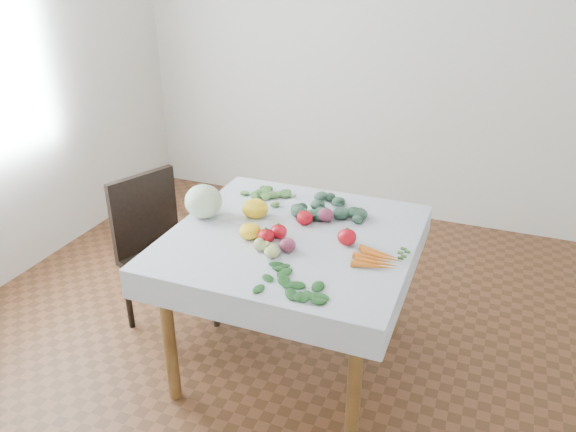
% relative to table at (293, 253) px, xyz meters
% --- Properties ---
extents(ground, '(4.00, 4.00, 0.00)m').
position_rel_table_xyz_m(ground, '(0.00, 0.00, -0.65)').
color(ground, brown).
extents(back_wall, '(4.00, 0.04, 2.70)m').
position_rel_table_xyz_m(back_wall, '(0.00, 2.00, 0.70)').
color(back_wall, white).
rests_on(back_wall, ground).
extents(table, '(1.00, 1.00, 0.75)m').
position_rel_table_xyz_m(table, '(0.00, 0.00, 0.00)').
color(table, brown).
rests_on(table, ground).
extents(tablecloth, '(1.12, 1.12, 0.01)m').
position_rel_table_xyz_m(tablecloth, '(0.00, 0.00, 0.10)').
color(tablecloth, white).
rests_on(tablecloth, table).
extents(chair, '(0.52, 0.52, 0.89)m').
position_rel_table_xyz_m(chair, '(-0.82, 0.07, -0.15)').
color(chair, black).
rests_on(chair, ground).
extents(cabbage, '(0.21, 0.21, 0.17)m').
position_rel_table_xyz_m(cabbage, '(-0.48, 0.02, 0.19)').
color(cabbage, silver).
rests_on(cabbage, tablecloth).
extents(tomato_a, '(0.10, 0.10, 0.07)m').
position_rel_table_xyz_m(tomato_a, '(-0.05, -0.06, 0.14)').
color(tomato_a, red).
rests_on(tomato_a, tablecloth).
extents(tomato_b, '(0.09, 0.09, 0.08)m').
position_rel_table_xyz_m(tomato_b, '(0.26, -0.00, 0.14)').
color(tomato_b, red).
rests_on(tomato_b, tablecloth).
extents(tomato_c, '(0.09, 0.09, 0.07)m').
position_rel_table_xyz_m(tomato_c, '(0.02, 0.12, 0.14)').
color(tomato_c, red).
rests_on(tomato_c, tablecloth).
extents(tomato_d, '(0.08, 0.08, 0.07)m').
position_rel_table_xyz_m(tomato_d, '(-0.08, -0.12, 0.14)').
color(tomato_d, red).
rests_on(tomato_d, tablecloth).
extents(heirloom_back, '(0.15, 0.15, 0.09)m').
position_rel_table_xyz_m(heirloom_back, '(-0.24, 0.11, 0.15)').
color(heirloom_back, yellow).
rests_on(heirloom_back, tablecloth).
extents(heirloom_front, '(0.13, 0.13, 0.07)m').
position_rel_table_xyz_m(heirloom_front, '(-0.17, -0.11, 0.14)').
color(heirloom_front, yellow).
rests_on(heirloom_front, tablecloth).
extents(onion_a, '(0.09, 0.09, 0.07)m').
position_rel_table_xyz_m(onion_a, '(0.10, 0.19, 0.14)').
color(onion_a, '#56182F').
rests_on(onion_a, tablecloth).
extents(onion_b, '(0.10, 0.10, 0.06)m').
position_rel_table_xyz_m(onion_b, '(0.04, -0.16, 0.13)').
color(onion_b, '#56182F').
rests_on(onion_b, tablecloth).
extents(tomatillo_cluster, '(0.11, 0.13, 0.05)m').
position_rel_table_xyz_m(tomatillo_cluster, '(-0.06, -0.21, 0.13)').
color(tomatillo_cluster, tan).
rests_on(tomatillo_cluster, tablecloth).
extents(carrot_bunch, '(0.19, 0.18, 0.03)m').
position_rel_table_xyz_m(carrot_bunch, '(0.43, -0.11, 0.12)').
color(carrot_bunch, orange).
rests_on(carrot_bunch, tablecloth).
extents(kale_bunch, '(0.34, 0.26, 0.04)m').
position_rel_table_xyz_m(kale_bunch, '(0.10, 0.31, 0.12)').
color(kale_bunch, '#34563F').
rests_on(kale_bunch, tablecloth).
extents(basil_bunch, '(0.26, 0.22, 0.01)m').
position_rel_table_xyz_m(basil_bunch, '(0.17, -0.40, 0.11)').
color(basil_bunch, '#1B561D').
rests_on(basil_bunch, tablecloth).
extents(dill_bunch, '(0.25, 0.19, 0.02)m').
position_rel_table_xyz_m(dill_bunch, '(-0.29, 0.35, 0.11)').
color(dill_bunch, '#4E893E').
rests_on(dill_bunch, tablecloth).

